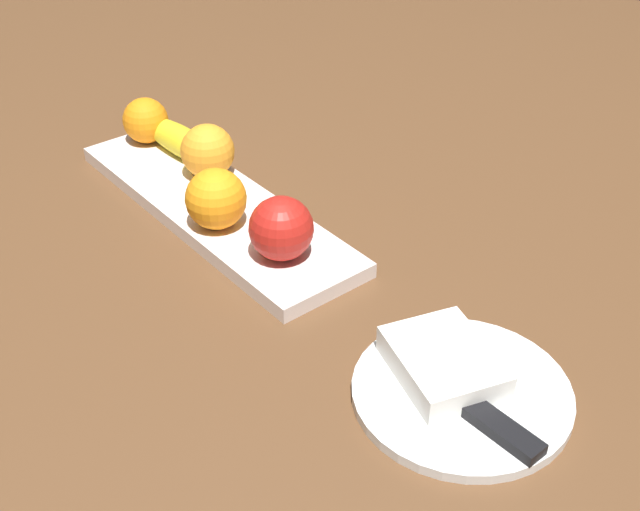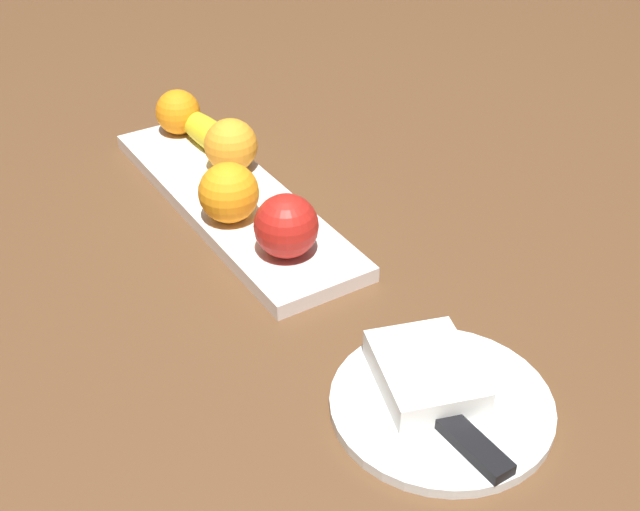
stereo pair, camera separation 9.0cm
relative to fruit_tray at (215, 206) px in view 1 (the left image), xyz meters
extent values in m
plane|color=brown|center=(0.03, 0.02, -0.01)|extent=(2.40, 2.40, 0.00)
cube|color=silver|center=(0.00, 0.00, 0.00)|extent=(0.47, 0.13, 0.02)
sphere|color=red|center=(-0.15, 0.01, 0.05)|extent=(0.08, 0.08, 0.08)
ellipsoid|color=yellow|center=(0.13, -0.03, 0.03)|extent=(0.19, 0.06, 0.04)
sphere|color=orange|center=(-0.05, 0.03, 0.05)|extent=(0.07, 0.07, 0.07)
sphere|color=orange|center=(0.06, -0.03, 0.05)|extent=(0.07, 0.07, 0.07)
sphere|color=orange|center=(0.20, -0.02, 0.04)|extent=(0.06, 0.06, 0.06)
cylinder|color=white|center=(-0.43, 0.00, 0.00)|extent=(0.21, 0.21, 0.01)
cube|color=white|center=(-0.40, 0.00, 0.02)|extent=(0.14, 0.12, 0.03)
cube|color=silver|center=(-0.43, 0.01, 0.00)|extent=(0.15, 0.02, 0.00)
cube|color=black|center=(-0.49, 0.01, 0.01)|extent=(0.09, 0.03, 0.01)
camera|label=1|loc=(-0.79, 0.47, 0.56)|focal=46.09mm
camera|label=2|loc=(-0.84, 0.39, 0.56)|focal=46.09mm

